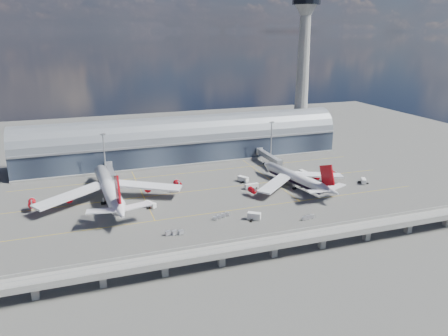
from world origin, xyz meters
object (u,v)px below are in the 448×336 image
object	(u,v)px
cargo_train_0	(174,233)
airliner_left	(109,189)
floodlight_mast_left	(105,155)
service_truck_1	(254,216)
service_truck_0	(150,205)
cargo_train_2	(308,218)
airliner_right	(297,178)
control_tower	(303,72)
service_truck_4	(303,173)
floodlight_mast_right	(271,141)
service_truck_2	(252,186)
service_truck_5	(243,179)
cargo_train_1	(221,216)
service_truck_3	(363,181)

from	to	relation	value
cargo_train_0	airliner_left	bearing A→B (deg)	14.28
floodlight_mast_left	service_truck_1	bearing A→B (deg)	-54.42
service_truck_0	cargo_train_2	world-z (taller)	service_truck_0
airliner_right	cargo_train_0	bearing A→B (deg)	-166.26
control_tower	service_truck_4	xyz separation A→B (m)	(-29.43, -59.09, -50.11)
service_truck_0	service_truck_1	distance (m)	49.27
floodlight_mast_right	service_truck_2	distance (m)	52.44
service_truck_1	service_truck_5	size ratio (longest dim) A/B	0.94
floodlight_mast_left	cargo_train_1	bearing A→B (deg)	-59.04
service_truck_0	service_truck_1	xyz separation A→B (m)	(39.95, -28.83, 0.32)
airliner_right	service_truck_5	distance (m)	29.01
service_truck_0	cargo_train_0	xyz separation A→B (m)	(4.05, -31.93, -0.45)
floodlight_mast_left	floodlight_mast_right	world-z (taller)	same
control_tower	service_truck_1	world-z (taller)	control_tower
control_tower	service_truck_4	distance (m)	82.88
floodlight_mast_right	service_truck_5	world-z (taller)	floodlight_mast_right
airliner_right	service_truck_2	distance (m)	23.90
airliner_right	service_truck_1	distance (m)	48.48
airliner_right	cargo_train_2	xyz separation A→B (m)	(-14.62, -38.21, -4.10)
service_truck_0	cargo_train_1	bearing A→B (deg)	-70.88
service_truck_0	service_truck_2	distance (m)	54.72
service_truck_1	cargo_train_0	size ratio (longest dim) A/B	0.79
service_truck_3	service_truck_1	bearing A→B (deg)	-134.00
floodlight_mast_right	control_tower	bearing A→B (deg)	38.66
airliner_right	service_truck_1	xyz separation A→B (m)	(-37.10, -31.05, -3.23)
airliner_right	floodlight_mast_left	bearing A→B (deg)	141.85
cargo_train_1	cargo_train_2	size ratio (longest dim) A/B	1.32
service_truck_1	cargo_train_2	xyz separation A→B (m)	(22.48, -7.17, -0.87)
service_truck_3	cargo_train_0	xyz separation A→B (m)	(-109.99, -27.74, -0.47)
service_truck_4	cargo_train_1	distance (m)	74.58
cargo_train_0	service_truck_1	bearing A→B (deg)	-96.03
floodlight_mast_left	cargo_train_0	world-z (taller)	floodlight_mast_left
service_truck_0	service_truck_5	world-z (taller)	service_truck_5
floodlight_mast_left	cargo_train_1	distance (m)	84.38
floodlight_mast_left	airliner_right	xyz separation A→B (m)	(92.91, -46.98, -8.74)
service_truck_3	cargo_train_0	world-z (taller)	service_truck_3
service_truck_4	service_truck_5	size ratio (longest dim) A/B	0.83
control_tower	cargo_train_1	bearing A→B (deg)	-132.78
service_truck_2	airliner_right	bearing A→B (deg)	-106.25
cargo_train_2	floodlight_mast_right	bearing A→B (deg)	-0.21
airliner_left	airliner_right	size ratio (longest dim) A/B	1.28
floodlight_mast_right	service_truck_2	xyz separation A→B (m)	(-30.00, -41.22, -12.27)
service_truck_3	service_truck_2	bearing A→B (deg)	-163.89
floodlight_mast_left	cargo_train_1	world-z (taller)	floodlight_mast_left
floodlight_mast_left	airliner_right	size ratio (longest dim) A/B	0.43
control_tower	cargo_train_0	bearing A→B (deg)	-136.52
airliner_left	service_truck_3	distance (m)	132.27
floodlight_mast_left	service_truck_5	distance (m)	76.81
service_truck_4	cargo_train_1	size ratio (longest dim) A/B	0.60
airliner_right	service_truck_0	world-z (taller)	airliner_right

